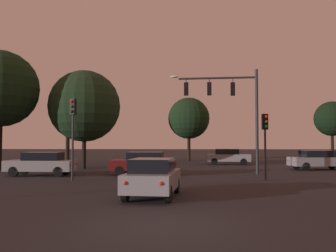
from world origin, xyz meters
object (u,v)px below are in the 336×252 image
traffic_signal_mast_arm (229,101)px  tree_lot_edge (332,119)px  traffic_light_corner_right (265,133)px  tree_behind_sign (68,109)px  car_nearside_lane (153,177)px  tree_center_horizon (189,118)px  tree_right_cluster (0,89)px  car_crossing_right (144,163)px  tree_left_far (84,106)px  car_far_lane (228,156)px  car_crossing_left (41,163)px  car_parked_lot (319,160)px  traffic_light_corner_left (73,123)px

traffic_signal_mast_arm → tree_lot_edge: size_ratio=1.10×
traffic_light_corner_right → tree_behind_sign: bearing=134.4°
traffic_signal_mast_arm → car_nearside_lane: (-4.34, -10.79, -4.22)m
tree_center_horizon → tree_right_cluster: (-14.87, -15.86, 1.31)m
tree_behind_sign → tree_center_horizon: bearing=22.0°
traffic_light_corner_right → tree_lot_edge: tree_lot_edge is taller
car_crossing_right → tree_left_far: (-5.58, 5.85, 4.36)m
tree_right_cluster → traffic_signal_mast_arm: bearing=-8.6°
car_far_lane → tree_right_cluster: bearing=-155.7°
tree_center_horizon → car_far_lane: bearing=-63.4°
car_nearside_lane → tree_left_far: 17.66m
car_crossing_right → car_far_lane: 13.91m
tree_lot_edge → tree_left_far: bearing=-158.3°
car_nearside_lane → traffic_light_corner_right: bearing=49.2°
traffic_signal_mast_arm → tree_left_far: 12.33m
car_crossing_left → tree_lot_edge: bearing=32.9°
car_parked_lot → tree_lot_edge: 11.75m
car_far_lane → traffic_signal_mast_arm: bearing=-96.2°
traffic_light_corner_left → traffic_light_corner_right: bearing=4.2°
car_crossing_left → car_far_lane: size_ratio=1.01×
car_far_lane → tree_left_far: size_ratio=0.54×
car_crossing_right → car_far_lane: same height
car_far_lane → car_parked_lot: bearing=-46.6°
traffic_light_corner_right → tree_left_far: (-12.88, 8.81, 2.45)m
tree_behind_sign → tree_lot_edge: size_ratio=1.18×
traffic_signal_mast_arm → car_crossing_right: bearing=-169.9°
traffic_signal_mast_arm → car_crossing_right: traffic_signal_mast_arm is taller
car_parked_lot → tree_right_cluster: bearing=-176.0°
car_crossing_left → tree_right_cluster: bearing=139.1°
car_far_lane → traffic_light_corner_right: bearing=-88.7°
tree_behind_sign → tree_left_far: bearing=-64.4°
car_crossing_left → traffic_signal_mast_arm: bearing=8.1°
car_far_lane → tree_left_far: tree_left_far is taller
car_crossing_right → tree_left_far: bearing=133.7°
tree_right_cluster → tree_lot_edge: size_ratio=1.44×
tree_center_horizon → tree_lot_edge: size_ratio=1.15×
car_crossing_left → tree_left_far: (0.99, 6.57, 4.36)m
traffic_light_corner_right → car_crossing_right: traffic_light_corner_right is taller
car_crossing_left → tree_right_cluster: size_ratio=0.48×
traffic_signal_mast_arm → tree_behind_sign: bearing=139.2°
traffic_light_corner_right → tree_right_cluster: size_ratio=0.41×
tree_right_cluster → tree_lot_edge: 32.12m
traffic_light_corner_right → tree_right_cluster: tree_right_cluster is taller
traffic_light_corner_right → car_crossing_right: (-7.30, 2.97, -1.91)m
traffic_light_corner_left → tree_left_far: (-1.96, 9.62, 1.89)m
traffic_light_corner_right → car_crossing_left: (-13.88, 2.24, -1.91)m
car_crossing_right → traffic_light_corner_right: bearing=-22.1°
traffic_light_corner_left → traffic_light_corner_right: size_ratio=1.22×
traffic_signal_mast_arm → car_nearside_lane: 12.37m
traffic_signal_mast_arm → car_parked_lot: bearing=30.2°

